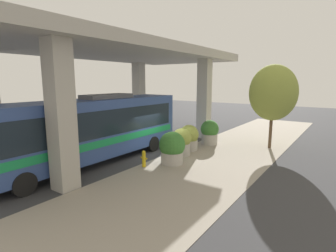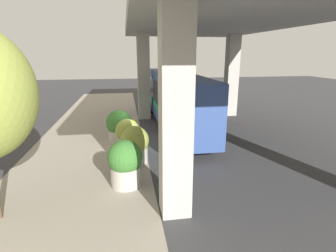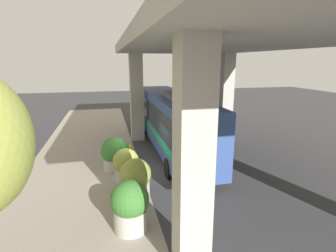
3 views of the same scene
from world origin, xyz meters
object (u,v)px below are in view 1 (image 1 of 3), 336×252
object	(u,v)px
fire_hydrant	(144,159)
planter_front	(189,138)
planter_middle	(172,148)
planter_back	(210,132)
bus	(91,127)
planter_extra	(182,142)
street_tree_near	(273,93)

from	to	relation	value
fire_hydrant	planter_front	world-z (taller)	planter_front
planter_middle	planter_back	xyz separation A→B (m)	(0.31, -5.33, 0.01)
planter_front	planter_middle	xyz separation A→B (m)	(-0.75, 3.11, 0.06)
bus	planter_middle	bearing A→B (deg)	-145.50
fire_hydrant	planter_middle	bearing A→B (deg)	-124.24
bus	planter_extra	bearing A→B (deg)	-127.26
planter_middle	street_tree_near	world-z (taller)	street_tree_near
planter_middle	street_tree_near	bearing A→B (deg)	-117.82
bus	planter_back	size ratio (longest dim) A/B	6.85
planter_middle	planter_back	size ratio (longest dim) A/B	1.01
planter_back	planter_middle	bearing A→B (deg)	93.31
bus	fire_hydrant	size ratio (longest dim) A/B	13.43
street_tree_near	planter_extra	bearing A→B (deg)	51.48
fire_hydrant	planter_back	xyz separation A→B (m)	(-0.61, -6.68, 0.45)
planter_middle	street_tree_near	size ratio (longest dim) A/B	0.32
planter_front	planter_extra	bearing A→B (deg)	102.20
street_tree_near	planter_middle	bearing A→B (deg)	62.18
planter_extra	planter_middle	bearing A→B (deg)	104.56
fire_hydrant	planter_back	size ratio (longest dim) A/B	0.51
fire_hydrant	planter_extra	bearing A→B (deg)	-98.73
planter_front	planter_extra	world-z (taller)	planter_extra
planter_front	street_tree_near	size ratio (longest dim) A/B	0.30
bus	planter_front	world-z (taller)	bus
bus	fire_hydrant	xyz separation A→B (m)	(-2.77, -1.18, -1.62)
planter_extra	street_tree_near	world-z (taller)	street_tree_near
bus	fire_hydrant	world-z (taller)	bus
planter_back	street_tree_near	world-z (taller)	street_tree_near
planter_front	planter_middle	world-z (taller)	planter_middle
fire_hydrant	planter_middle	xyz separation A→B (m)	(-0.92, -1.35, 0.45)
planter_back	bus	bearing A→B (deg)	66.74
fire_hydrant	street_tree_near	distance (m)	9.91
fire_hydrant	street_tree_near	world-z (taller)	street_tree_near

